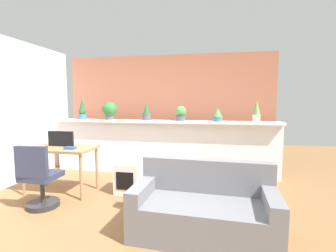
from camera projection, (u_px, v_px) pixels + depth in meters
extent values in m
plane|color=brown|center=(128.00, 221.00, 3.05)|extent=(12.00, 12.00, 0.00)
cube|color=white|center=(162.00, 148.00, 4.95)|extent=(4.57, 0.16, 1.07)
cube|color=white|center=(161.00, 122.00, 4.85)|extent=(4.57, 0.34, 0.04)
cube|color=#AD664C|center=(167.00, 112.00, 5.46)|extent=(4.57, 0.10, 2.50)
cylinder|color=#386B84|center=(82.00, 117.00, 5.18)|extent=(0.15, 0.15, 0.12)
sphere|color=#235B2D|center=(82.00, 112.00, 5.17)|extent=(0.15, 0.15, 0.15)
cone|color=#235B2D|center=(82.00, 104.00, 5.15)|extent=(0.13, 0.13, 0.24)
cylinder|color=#4C4C51|center=(110.00, 117.00, 5.07)|extent=(0.17, 0.17, 0.10)
sphere|color=#2D7033|center=(110.00, 109.00, 5.05)|extent=(0.31, 0.31, 0.31)
cylinder|color=#4C4C51|center=(147.00, 117.00, 4.90)|extent=(0.17, 0.17, 0.14)
cone|color=#235B2D|center=(146.00, 108.00, 4.89)|extent=(0.14, 0.14, 0.20)
cylinder|color=#4C4C51|center=(181.00, 118.00, 4.79)|extent=(0.18, 0.18, 0.11)
sphere|color=#4C9347|center=(181.00, 111.00, 4.78)|extent=(0.21, 0.21, 0.21)
cylinder|color=#386B84|center=(218.00, 119.00, 4.62)|extent=(0.18, 0.18, 0.09)
cone|color=#4C9347|center=(218.00, 112.00, 4.60)|extent=(0.17, 0.17, 0.16)
cylinder|color=silver|center=(256.00, 118.00, 4.48)|extent=(0.14, 0.14, 0.14)
cone|color=#669E4C|center=(257.00, 107.00, 4.46)|extent=(0.13, 0.13, 0.27)
cylinder|color=#99754C|center=(23.00, 174.00, 3.83)|extent=(0.04, 0.04, 0.71)
cylinder|color=#99754C|center=(81.00, 177.00, 3.64)|extent=(0.04, 0.04, 0.71)
cylinder|color=#99754C|center=(45.00, 165.00, 4.32)|extent=(0.04, 0.04, 0.71)
cylinder|color=#99754C|center=(97.00, 168.00, 4.13)|extent=(0.04, 0.04, 0.71)
cube|color=#99754C|center=(60.00, 148.00, 3.94)|extent=(1.10, 0.60, 0.04)
cube|color=black|center=(61.00, 139.00, 4.01)|extent=(0.45, 0.04, 0.25)
cylinder|color=#262628|center=(43.00, 204.00, 3.45)|extent=(0.44, 0.44, 0.07)
cylinder|color=#333333|center=(42.00, 190.00, 3.43)|extent=(0.06, 0.06, 0.34)
cube|color=#2D334C|center=(42.00, 176.00, 3.41)|extent=(0.44, 0.44, 0.08)
cube|color=#2D334C|center=(31.00, 162.00, 3.20)|extent=(0.44, 0.10, 0.42)
cube|color=silver|center=(129.00, 177.00, 4.00)|extent=(0.40, 0.40, 0.50)
cube|color=black|center=(125.00, 181.00, 3.81)|extent=(0.28, 0.04, 0.28)
cylinder|color=silver|center=(129.00, 158.00, 4.00)|extent=(0.11, 0.11, 0.13)
cube|color=#2D4C8C|center=(70.00, 148.00, 3.78)|extent=(0.17, 0.11, 0.04)
cube|color=slate|center=(203.00, 219.00, 2.69)|extent=(1.60, 0.84, 0.40)
cube|color=slate|center=(206.00, 175.00, 2.94)|extent=(1.57, 0.24, 0.40)
cube|color=slate|center=(143.00, 189.00, 2.83)|extent=(0.20, 0.77, 0.16)
cube|color=slate|center=(272.00, 201.00, 2.49)|extent=(0.20, 0.77, 0.16)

